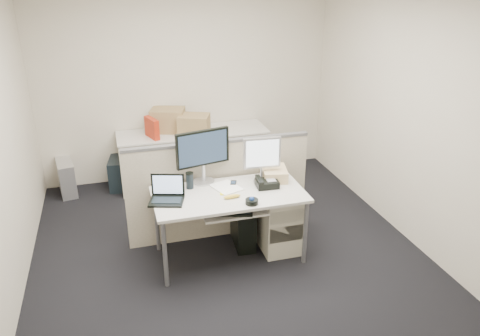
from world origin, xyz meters
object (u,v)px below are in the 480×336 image
object	(u,v)px
monitor_main	(203,157)
laptop	(166,191)
desk	(229,199)
desk_phone	(267,184)

from	to	relation	value
monitor_main	laptop	bearing A→B (deg)	-154.46
desk	desk_phone	bearing A→B (deg)	5.10
desk	monitor_main	distance (m)	0.51
monitor_main	laptop	xyz separation A→B (m)	(-0.43, -0.34, -0.17)
laptop	desk_phone	bearing A→B (deg)	20.07
monitor_main	desk_phone	bearing A→B (deg)	-37.92
desk	monitor_main	size ratio (longest dim) A/B	2.63
laptop	desk_phone	size ratio (longest dim) A/B	1.44
laptop	desk_phone	world-z (taller)	laptop
laptop	desk_phone	xyz separation A→B (m)	(1.03, 0.06, -0.08)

